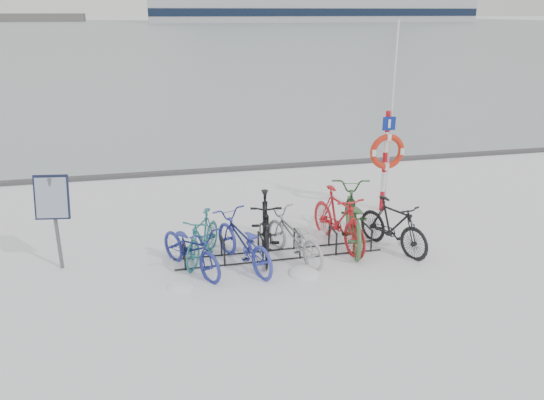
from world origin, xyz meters
TOP-DOWN VIEW (x-y plane):
  - ground at (0.00, 0.00)m, footprint 900.00×900.00m
  - ice_sheet at (0.00, 155.00)m, footprint 400.00×298.00m
  - quay_edge at (0.00, 5.90)m, footprint 400.00×0.25m
  - bike_rack at (0.00, 0.00)m, footprint 4.00×0.48m
  - info_board at (-4.00, 0.34)m, footprint 0.62×0.31m
  - lifebuoy_station at (2.95, 1.83)m, footprint 0.82×0.23m
  - bike_0 at (-1.68, -0.23)m, footprint 1.42×1.86m
  - bike_1 at (-1.44, 0.18)m, footprint 1.12×1.62m
  - bike_2 at (-0.74, -0.24)m, footprint 1.31×2.02m
  - bike_3 at (-0.22, 0.19)m, footprint 0.92×2.08m
  - bike_4 at (0.25, -0.14)m, footprint 1.21×1.89m
  - bike_5 at (1.26, 0.22)m, footprint 0.94×2.05m
  - bike_6 at (1.59, 0.29)m, footprint 1.33×2.39m
  - bike_7 at (2.25, -0.19)m, footprint 1.14×1.81m
  - snow_drifts at (0.33, -0.10)m, footprint 5.07×2.16m

SIDE VIEW (x-z plane):
  - ground at x=0.00m, z-range 0.00..0.00m
  - snow_drifts at x=0.33m, z-range -0.10..0.10m
  - ice_sheet at x=0.00m, z-range 0.00..0.02m
  - quay_edge at x=0.00m, z-range 0.00..0.10m
  - bike_rack at x=0.00m, z-range -0.05..0.41m
  - bike_4 at x=0.25m, z-range 0.00..0.94m
  - bike_0 at x=-1.68m, z-range 0.00..0.94m
  - bike_1 at x=-1.44m, z-range 0.00..0.95m
  - bike_2 at x=-0.74m, z-range 0.00..1.00m
  - bike_7 at x=2.25m, z-range 0.00..1.06m
  - bike_6 at x=1.59m, z-range 0.00..1.19m
  - bike_5 at x=1.26m, z-range 0.00..1.19m
  - bike_3 at x=-0.22m, z-range 0.00..1.21m
  - info_board at x=-4.00m, z-range 0.39..2.17m
  - lifebuoy_station at x=2.95m, z-range -0.70..3.57m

